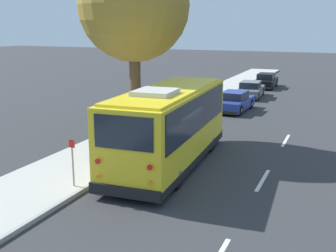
# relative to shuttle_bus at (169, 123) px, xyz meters

# --- Properties ---
(ground_plane) EXTENTS (160.00, 160.00, 0.00)m
(ground_plane) POSITION_rel_shuttle_bus_xyz_m (-0.99, -0.32, -1.76)
(ground_plane) COLOR #333335
(sidewalk_slab) EXTENTS (80.00, 3.35, 0.15)m
(sidewalk_slab) POSITION_rel_shuttle_bus_xyz_m (-0.99, 3.33, -1.69)
(sidewalk_slab) COLOR #B2AFA8
(sidewalk_slab) RESTS_ON ground
(curb_strip) EXTENTS (80.00, 0.14, 0.15)m
(curb_strip) POSITION_rel_shuttle_bus_xyz_m (-0.99, 1.59, -1.69)
(curb_strip) COLOR #9D9A94
(curb_strip) RESTS_ON ground
(shuttle_bus) EXTENTS (8.67, 3.17, 3.32)m
(shuttle_bus) POSITION_rel_shuttle_bus_xyz_m (0.00, 0.00, 0.00)
(shuttle_bus) COLOR yellow
(shuttle_bus) RESTS_ON ground
(parked_sedan_blue) EXTENTS (4.29, 1.90, 1.32)m
(parked_sedan_blue) POSITION_rel_shuttle_bus_xyz_m (12.01, 0.36, -1.15)
(parked_sedan_blue) COLOR navy
(parked_sedan_blue) RESTS_ON ground
(parked_sedan_gray) EXTENTS (4.30, 1.90, 1.28)m
(parked_sedan_gray) POSITION_rel_shuttle_bus_xyz_m (17.84, 0.56, -1.17)
(parked_sedan_gray) COLOR slate
(parked_sedan_gray) RESTS_ON ground
(parked_sedan_black) EXTENTS (4.48, 1.75, 1.31)m
(parked_sedan_black) POSITION_rel_shuttle_bus_xyz_m (23.78, 0.42, -1.16)
(parked_sedan_black) COLOR black
(parked_sedan_black) RESTS_ON ground
(sign_post_near) EXTENTS (0.06, 0.22, 1.66)m
(sign_post_near) POSITION_rel_shuttle_bus_xyz_m (-3.79, 1.99, -0.76)
(sign_post_near) COLOR gray
(sign_post_near) RESTS_ON sidewalk_slab
(sign_post_far) EXTENTS (0.06, 0.06, 1.34)m
(sign_post_far) POSITION_rel_shuttle_bus_xyz_m (-2.46, 1.99, -0.95)
(sign_post_far) COLOR gray
(sign_post_far) RESTS_ON sidewalk_slab
(lane_stripe_mid) EXTENTS (2.40, 0.14, 0.01)m
(lane_stripe_mid) POSITION_rel_shuttle_bus_xyz_m (-0.26, -3.87, -1.76)
(lane_stripe_mid) COLOR silver
(lane_stripe_mid) RESTS_ON ground
(lane_stripe_ahead) EXTENTS (2.40, 0.14, 0.01)m
(lane_stripe_ahead) POSITION_rel_shuttle_bus_xyz_m (5.74, -3.87, -1.76)
(lane_stripe_ahead) COLOR silver
(lane_stripe_ahead) RESTS_ON ground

